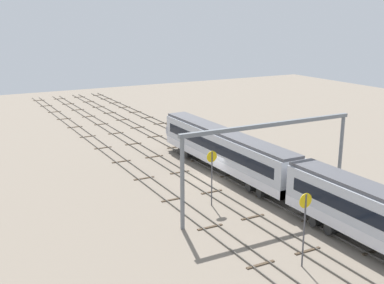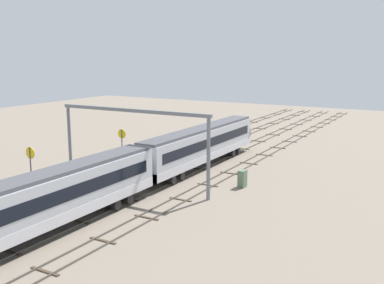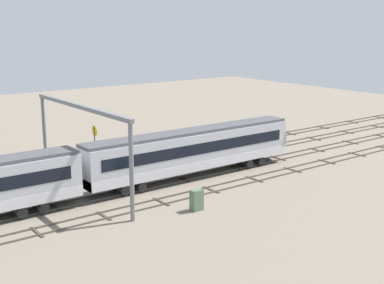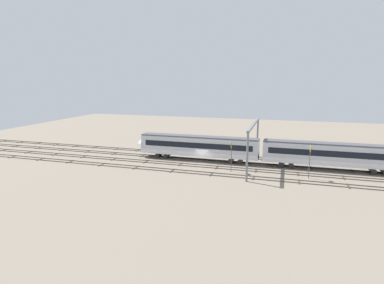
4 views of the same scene
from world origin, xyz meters
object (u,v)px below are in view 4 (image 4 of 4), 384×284
object	(u,v)px
speed_sign_near_foreground	(310,156)
overhead_gantry	(253,134)
speed_sign_mid_trackside	(231,152)
relay_cabinet	(232,149)
train	(328,155)

from	to	relation	value
speed_sign_near_foreground	overhead_gantry	bearing A→B (deg)	-23.48
speed_sign_near_foreground	speed_sign_mid_trackside	distance (m)	13.00
speed_sign_mid_trackside	relay_cabinet	world-z (taller)	speed_sign_mid_trackside
speed_sign_mid_trackside	train	bearing A→B (deg)	-159.42
train	overhead_gantry	world-z (taller)	overhead_gantry
train	speed_sign_mid_trackside	bearing A→B (deg)	20.58
speed_sign_mid_trackside	relay_cabinet	xyz separation A→B (m)	(2.18, -14.04, -2.68)
train	relay_cabinet	world-z (taller)	train
speed_sign_near_foreground	train	bearing A→B (deg)	-118.72
relay_cabinet	overhead_gantry	bearing A→B (deg)	118.91
train	overhead_gantry	size ratio (longest dim) A/B	4.11
speed_sign_near_foreground	relay_cabinet	size ratio (longest dim) A/B	3.09
train	speed_sign_near_foreground	size ratio (longest dim) A/B	13.50
train	speed_sign_near_foreground	world-z (taller)	speed_sign_near_foreground
overhead_gantry	speed_sign_near_foreground	world-z (taller)	overhead_gantry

